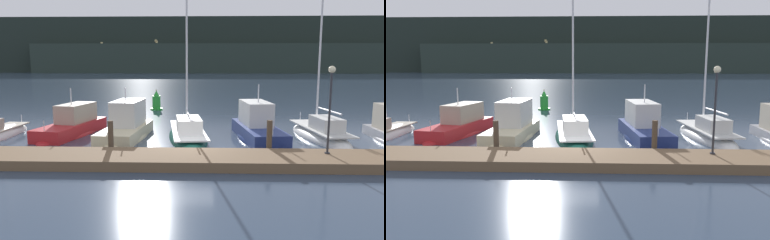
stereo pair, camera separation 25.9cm
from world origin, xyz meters
TOP-DOWN VIEW (x-y plane):
  - ground_plane at (0.00, 0.00)m, footprint 400.00×400.00m
  - dock at (0.00, -2.42)m, footprint 31.80×2.80m
  - mooring_pile_1 at (-3.99, -0.77)m, footprint 0.28×0.28m
  - mooring_pile_2 at (3.99, -0.77)m, footprint 0.28×0.28m
  - motorboat_berth_2 at (-7.77, 4.31)m, footprint 3.41×7.03m
  - motorboat_berth_3 at (-4.07, 3.40)m, footprint 2.81×6.76m
  - sailboat_berth_4 at (-0.28, 3.51)m, footprint 3.27×8.52m
  - motorboat_berth_5 at (3.97, 3.32)m, footprint 3.01×7.31m
  - sailboat_berth_6 at (7.90, 3.77)m, footprint 2.88×7.68m
  - channel_buoy at (-3.91, 16.60)m, footprint 1.17×1.17m
  - dock_lamppost at (6.48, -2.00)m, footprint 0.32×0.32m
  - hillside_backdrop at (1.39, 130.95)m, footprint 240.00×23.00m

SIDE VIEW (x-z plane):
  - ground_plane at x=0.00m, z-range 0.00..0.00m
  - sailboat_berth_4 at x=-0.28m, z-range -5.35..5.68m
  - sailboat_berth_6 at x=7.90m, z-range -5.62..5.95m
  - dock at x=0.00m, z-range 0.00..0.45m
  - motorboat_berth_2 at x=-7.77m, z-range -1.35..2.10m
  - motorboat_berth_3 at x=-4.07m, z-range -1.41..2.25m
  - motorboat_berth_5 at x=3.97m, z-range -1.52..2.36m
  - channel_buoy at x=-3.91m, z-range -0.25..1.74m
  - mooring_pile_1 at x=-3.99m, z-range 0.00..1.74m
  - mooring_pile_2 at x=3.99m, z-range 0.00..1.81m
  - dock_lamppost at x=6.48m, z-range 1.13..5.18m
  - hillside_backdrop at x=1.39m, z-range -0.83..20.17m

